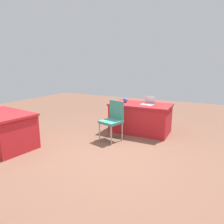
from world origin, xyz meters
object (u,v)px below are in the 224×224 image
(table_mid_left, at_px, (3,130))
(scissors_red, at_px, (154,106))
(laptop_silver, at_px, (148,103))
(yarn_ball, at_px, (125,100))
(chair_tucked_left, at_px, (113,118))
(table_foreground, at_px, (140,118))

(table_mid_left, height_order, scissors_red, scissors_red)
(laptop_silver, height_order, scissors_red, laptop_silver)
(scissors_red, bearing_deg, yarn_ball, -64.42)
(chair_tucked_left, distance_m, yarn_ball, 0.93)
(table_foreground, distance_m, laptop_silver, 0.48)
(table_mid_left, bearing_deg, chair_tucked_left, -142.35)
(yarn_ball, bearing_deg, scissors_red, 172.85)
(table_mid_left, bearing_deg, laptop_silver, -136.99)
(table_foreground, bearing_deg, yarn_ball, 1.82)
(table_mid_left, height_order, yarn_ball, yarn_ball)
(yarn_ball, bearing_deg, chair_tucked_left, 94.81)
(table_mid_left, xyz_separation_m, yarn_ball, (-1.85, -2.36, 0.45))
(laptop_silver, bearing_deg, yarn_ball, 7.65)
(laptop_silver, bearing_deg, scissors_red, 165.69)
(chair_tucked_left, xyz_separation_m, laptop_silver, (-0.58, -0.85, 0.27))
(table_foreground, relative_size, table_mid_left, 1.04)
(laptop_silver, distance_m, scissors_red, 0.20)
(table_foreground, xyz_separation_m, table_mid_left, (2.29, 2.37, -0.00))
(table_mid_left, relative_size, chair_tucked_left, 1.61)
(table_foreground, bearing_deg, scissors_red, 163.30)
(laptop_silver, xyz_separation_m, yarn_ball, (0.65, -0.02, 0.03))
(yarn_ball, bearing_deg, laptop_silver, 177.93)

